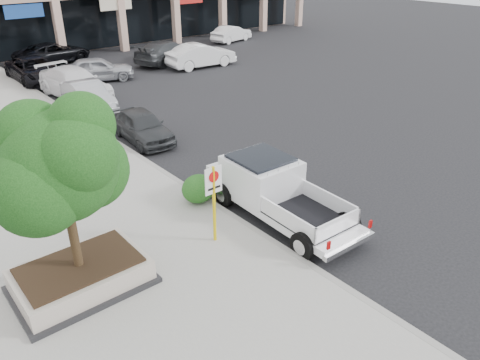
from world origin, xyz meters
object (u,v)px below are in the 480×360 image
at_px(pickup_truck, 282,194).
at_px(lot_car_b, 201,55).
at_px(curb_car_a, 142,126).
at_px(curb_car_c, 75,83).
at_px(lot_car_e, 161,48).
at_px(lot_car_c, 167,52).
at_px(lot_car_f, 231,34).
at_px(curb_car_b, 88,96).
at_px(curb_car_d, 35,70).
at_px(no_parking_sign, 214,194).
at_px(lot_car_a, 98,69).
at_px(planter, 81,276).
at_px(lot_car_d, 53,53).
at_px(planter_tree, 64,163).

bearing_deg(pickup_truck, lot_car_b, 63.49).
bearing_deg(curb_car_a, pickup_truck, -85.43).
relative_size(curb_car_c, lot_car_e, 1.40).
height_order(lot_car_c, lot_car_f, lot_car_c).
relative_size(curb_car_a, curb_car_b, 0.92).
bearing_deg(curb_car_d, lot_car_e, 6.45).
bearing_deg(curb_car_d, lot_car_f, 8.67).
relative_size(no_parking_sign, lot_car_e, 0.59).
distance_m(pickup_truck, curb_car_c, 16.70).
bearing_deg(curb_car_b, lot_car_a, 63.01).
distance_m(planter, lot_car_f, 33.27).
relative_size(lot_car_b, lot_car_e, 1.25).
relative_size(lot_car_a, lot_car_d, 0.82).
relative_size(lot_car_d, lot_car_f, 1.29).
relative_size(pickup_truck, lot_car_f, 1.37).
bearing_deg(lot_car_b, curb_car_a, 138.00).
height_order(lot_car_e, lot_car_f, lot_car_f).
bearing_deg(planter_tree, curb_car_d, 74.53).
bearing_deg(curb_car_c, lot_car_e, 25.79).
bearing_deg(no_parking_sign, curb_car_b, 80.37).
bearing_deg(planter, planter_tree, 48.97).
height_order(curb_car_d, lot_car_c, lot_car_c).
bearing_deg(no_parking_sign, lot_car_c, 61.42).
xyz_separation_m(planter_tree, no_parking_sign, (3.60, -0.61, -1.78)).
bearing_deg(planter_tree, curb_car_c, 68.35).
bearing_deg(lot_car_f, planter, 121.53).
xyz_separation_m(planter, lot_car_c, (14.88, 20.01, 0.31)).
bearing_deg(lot_car_c, lot_car_b, -173.12).
relative_size(curb_car_a, curb_car_c, 0.72).
xyz_separation_m(planter_tree, lot_car_a, (8.78, 18.39, -2.67)).
bearing_deg(lot_car_b, planter, 141.54).
height_order(no_parking_sign, curb_car_a, no_parking_sign).
distance_m(curb_car_b, lot_car_f, 20.11).
distance_m(curb_car_a, lot_car_f, 23.43).
relative_size(curb_car_b, curb_car_d, 0.81).
relative_size(planter_tree, lot_car_f, 0.97).
height_order(pickup_truck, curb_car_d, pickup_truck).
xyz_separation_m(lot_car_d, lot_car_f, (15.06, -1.58, -0.06)).
bearing_deg(lot_car_a, curb_car_d, 74.09).
bearing_deg(lot_car_e, curb_car_b, 108.72).
bearing_deg(lot_car_c, curb_car_b, 109.41).
bearing_deg(pickup_truck, planter, 175.96).
xyz_separation_m(lot_car_a, lot_car_d, (-0.41, 6.52, -0.00)).
bearing_deg(pickup_truck, planter_tree, 174.38).
relative_size(planter, lot_car_a, 0.73).
height_order(planter, planter_tree, planter_tree).
distance_m(pickup_truck, lot_car_a, 19.40).
distance_m(planter, curb_car_a, 9.96).
distance_m(no_parking_sign, curb_car_d, 21.35).
distance_m(lot_car_d, lot_car_f, 15.14).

